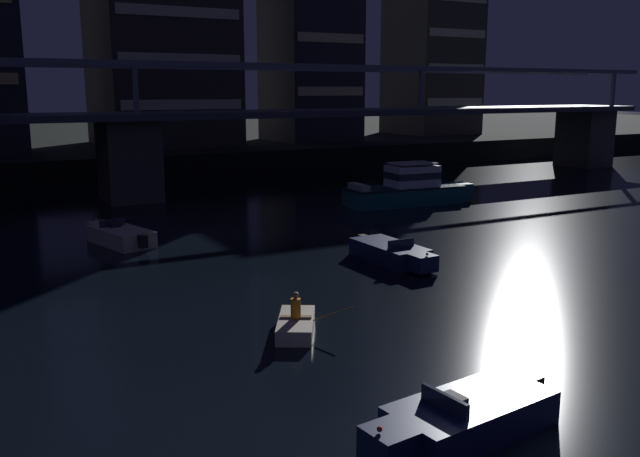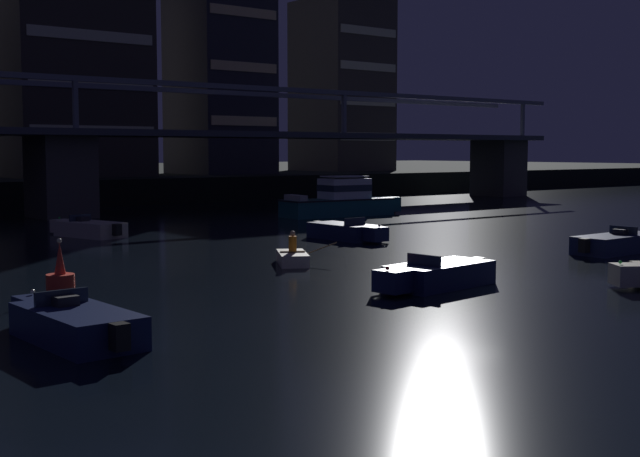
{
  "view_description": "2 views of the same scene",
  "coord_description": "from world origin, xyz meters",
  "px_view_note": "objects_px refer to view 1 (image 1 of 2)",
  "views": [
    {
      "loc": [
        -10.8,
        -10.85,
        7.54
      ],
      "look_at": [
        3.37,
        15.15,
        1.48
      ],
      "focal_mm": 38.11,
      "sensor_mm": 36.0,
      "label": 1
    },
    {
      "loc": [
        -21.61,
        -19.87,
        4.55
      ],
      "look_at": [
        1.47,
        9.7,
        1.1
      ],
      "focal_mm": 47.66,
      "sensor_mm": 36.0,
      "label": 2
    }
  ],
  "objects_px": {
    "tower_east_tall": "(310,13)",
    "speedboat_mid_center": "(392,253)",
    "river_bridge": "(128,135)",
    "cabin_cruiser_near_left": "(408,189)",
    "speedboat_mid_right": "(119,235)",
    "tower_central": "(159,38)",
    "tower_east_low": "(432,51)",
    "dinghy_with_paddler": "(296,324)",
    "speedboat_far_left": "(464,418)"
  },
  "relations": [
    {
      "from": "tower_east_tall",
      "to": "speedboat_mid_center",
      "type": "xyz_separation_m",
      "value": [
        -17.52,
        -41.12,
        -14.93
      ]
    },
    {
      "from": "tower_central",
      "to": "speedboat_mid_right",
      "type": "bearing_deg",
      "value": -109.58
    },
    {
      "from": "cabin_cruiser_near_left",
      "to": "speedboat_mid_right",
      "type": "relative_size",
      "value": 1.79
    },
    {
      "from": "tower_east_low",
      "to": "dinghy_with_paddler",
      "type": "bearing_deg",
      "value": -131.11
    },
    {
      "from": "river_bridge",
      "to": "dinghy_with_paddler",
      "type": "distance_m",
      "value": 29.42
    },
    {
      "from": "speedboat_mid_right",
      "to": "speedboat_far_left",
      "type": "xyz_separation_m",
      "value": [
        2.44,
        -23.17,
        0.0
      ]
    },
    {
      "from": "speedboat_mid_right",
      "to": "tower_central",
      "type": "bearing_deg",
      "value": 70.42
    },
    {
      "from": "river_bridge",
      "to": "tower_east_low",
      "type": "relative_size",
      "value": 4.77
    },
    {
      "from": "speedboat_mid_right",
      "to": "speedboat_far_left",
      "type": "distance_m",
      "value": 23.3
    },
    {
      "from": "tower_east_low",
      "to": "speedboat_mid_center",
      "type": "distance_m",
      "value": 58.27
    },
    {
      "from": "speedboat_mid_right",
      "to": "speedboat_far_left",
      "type": "bearing_deg",
      "value": -83.99
    },
    {
      "from": "tower_east_low",
      "to": "speedboat_mid_center",
      "type": "bearing_deg",
      "value": -129.16
    },
    {
      "from": "tower_east_tall",
      "to": "speedboat_mid_center",
      "type": "height_order",
      "value": "tower_east_tall"
    },
    {
      "from": "speedboat_mid_right",
      "to": "dinghy_with_paddler",
      "type": "relative_size",
      "value": 1.85
    },
    {
      "from": "river_bridge",
      "to": "speedboat_mid_right",
      "type": "bearing_deg",
      "value": -105.67
    },
    {
      "from": "speedboat_far_left",
      "to": "tower_central",
      "type": "bearing_deg",
      "value": 80.51
    },
    {
      "from": "speedboat_mid_right",
      "to": "speedboat_far_left",
      "type": "relative_size",
      "value": 0.99
    },
    {
      "from": "river_bridge",
      "to": "speedboat_far_left",
      "type": "distance_m",
      "value": 36.94
    },
    {
      "from": "river_bridge",
      "to": "tower_central",
      "type": "distance_m",
      "value": 22.93
    },
    {
      "from": "river_bridge",
      "to": "speedboat_mid_right",
      "type": "height_order",
      "value": "river_bridge"
    },
    {
      "from": "river_bridge",
      "to": "tower_east_tall",
      "type": "height_order",
      "value": "tower_east_tall"
    },
    {
      "from": "tower_east_low",
      "to": "cabin_cruiser_near_left",
      "type": "distance_m",
      "value": 42.67
    },
    {
      "from": "speedboat_far_left",
      "to": "dinghy_with_paddler",
      "type": "distance_m",
      "value": 7.63
    },
    {
      "from": "speedboat_mid_center",
      "to": "dinghy_with_paddler",
      "type": "bearing_deg",
      "value": -142.54
    },
    {
      "from": "cabin_cruiser_near_left",
      "to": "dinghy_with_paddler",
      "type": "distance_m",
      "value": 25.48
    },
    {
      "from": "river_bridge",
      "to": "speedboat_mid_center",
      "type": "bearing_deg",
      "value": -75.29
    },
    {
      "from": "tower_east_low",
      "to": "speedboat_mid_right",
      "type": "distance_m",
      "value": 58.7
    },
    {
      "from": "tower_east_tall",
      "to": "cabin_cruiser_near_left",
      "type": "height_order",
      "value": "tower_east_tall"
    },
    {
      "from": "tower_east_low",
      "to": "speedboat_far_left",
      "type": "distance_m",
      "value": 73.28
    },
    {
      "from": "tower_central",
      "to": "speedboat_mid_center",
      "type": "height_order",
      "value": "tower_central"
    },
    {
      "from": "dinghy_with_paddler",
      "to": "tower_east_tall",
      "type": "bearing_deg",
      "value": 61.75
    },
    {
      "from": "river_bridge",
      "to": "speedboat_far_left",
      "type": "xyz_separation_m",
      "value": [
        -1.35,
        -36.68,
        -4.12
      ]
    },
    {
      "from": "river_bridge",
      "to": "cabin_cruiser_near_left",
      "type": "height_order",
      "value": "river_bridge"
    },
    {
      "from": "tower_east_low",
      "to": "speedboat_far_left",
      "type": "bearing_deg",
      "value": -126.93
    },
    {
      "from": "tower_central",
      "to": "speedboat_mid_right",
      "type": "height_order",
      "value": "tower_central"
    },
    {
      "from": "tower_central",
      "to": "cabin_cruiser_near_left",
      "type": "bearing_deg",
      "value": -75.69
    },
    {
      "from": "tower_east_tall",
      "to": "speedboat_mid_right",
      "type": "bearing_deg",
      "value": -130.98
    },
    {
      "from": "speedboat_mid_right",
      "to": "tower_east_low",
      "type": "bearing_deg",
      "value": 37.05
    },
    {
      "from": "speedboat_mid_center",
      "to": "tower_east_tall",
      "type": "bearing_deg",
      "value": 66.92
    },
    {
      "from": "tower_east_tall",
      "to": "speedboat_far_left",
      "type": "distance_m",
      "value": 61.94
    },
    {
      "from": "tower_central",
      "to": "tower_east_tall",
      "type": "height_order",
      "value": "tower_east_tall"
    },
    {
      "from": "tower_east_low",
      "to": "tower_east_tall",
      "type": "bearing_deg",
      "value": -170.4
    },
    {
      "from": "speedboat_mid_right",
      "to": "tower_east_tall",
      "type": "bearing_deg",
      "value": 49.02
    },
    {
      "from": "speedboat_mid_center",
      "to": "speedboat_far_left",
      "type": "xyz_separation_m",
      "value": [
        -7.42,
        -13.57,
        0.0
      ]
    },
    {
      "from": "speedboat_far_left",
      "to": "dinghy_with_paddler",
      "type": "relative_size",
      "value": 1.87
    },
    {
      "from": "speedboat_mid_right",
      "to": "dinghy_with_paddler",
      "type": "height_order",
      "value": "dinghy_with_paddler"
    },
    {
      "from": "speedboat_mid_center",
      "to": "speedboat_mid_right",
      "type": "height_order",
      "value": "same"
    },
    {
      "from": "tower_east_low",
      "to": "dinghy_with_paddler",
      "type": "xyz_separation_m",
      "value": [
        -43.81,
        -50.2,
        -11.87
      ]
    },
    {
      "from": "river_bridge",
      "to": "dinghy_with_paddler",
      "type": "height_order",
      "value": "river_bridge"
    },
    {
      "from": "tower_east_low",
      "to": "dinghy_with_paddler",
      "type": "height_order",
      "value": "tower_east_low"
    }
  ]
}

